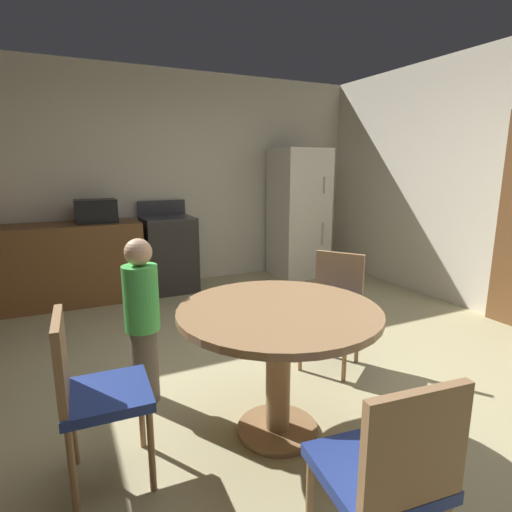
{
  "coord_description": "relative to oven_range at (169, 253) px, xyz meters",
  "views": [
    {
      "loc": [
        -1.29,
        -2.28,
        1.52
      ],
      "look_at": [
        0.13,
        0.65,
        0.81
      ],
      "focal_mm": 28.71,
      "sensor_mm": 36.0,
      "label": 1
    }
  ],
  "objects": [
    {
      "name": "dining_table",
      "position": [
        -0.14,
        -3.08,
        0.13
      ],
      "size": [
        1.12,
        1.12,
        0.76
      ],
      "color": "#9E754C",
      "rests_on": "ground"
    },
    {
      "name": "person_child",
      "position": [
        -0.77,
        -2.41,
        0.11
      ],
      "size": [
        0.31,
        0.31,
        1.09
      ],
      "rotation": [
        0.0,
        0.0,
        5.47
      ],
      "color": "#665B51",
      "rests_on": "ground"
    },
    {
      "name": "oven_range",
      "position": [
        0.0,
        0.0,
        0.0
      ],
      "size": [
        0.6,
        0.6,
        1.1
      ],
      "color": "#2D2B28",
      "rests_on": "ground"
    },
    {
      "name": "kitchen_counter",
      "position": [
        -1.37,
        -0.0,
        -0.02
      ],
      "size": [
        2.05,
        0.6,
        0.9
      ],
      "primitive_type": "cube",
      "color": "brown",
      "rests_on": "ground"
    },
    {
      "name": "chair_south",
      "position": [
        -0.25,
        -4.05,
        0.03
      ],
      "size": [
        0.44,
        0.44,
        0.87
      ],
      "rotation": [
        0.0,
        0.0,
        7.74
      ],
      "color": "#9E754C",
      "rests_on": "ground"
    },
    {
      "name": "chair_northeast",
      "position": [
        0.65,
        -2.51,
        0.03
      ],
      "size": [
        0.56,
        0.56,
        0.87
      ],
      "rotation": [
        0.0,
        0.0,
        3.76
      ],
      "color": "#9E754C",
      "rests_on": "ground"
    },
    {
      "name": "ground_plane",
      "position": [
        0.11,
        -2.66,
        -0.47
      ],
      "size": [
        14.0,
        14.0,
        0.0
      ],
      "primitive_type": "plane",
      "color": "tan"
    },
    {
      "name": "microwave",
      "position": [
        -0.81,
        -0.0,
        0.56
      ],
      "size": [
        0.44,
        0.32,
        0.26
      ],
      "primitive_type": "cube",
      "color": "black",
      "rests_on": "kitchen_counter"
    },
    {
      "name": "wall_right",
      "position": [
        2.81,
        -2.38,
        0.88
      ],
      "size": [
        0.12,
        5.55,
        2.7
      ],
      "primitive_type": "cube",
      "color": "silver",
      "rests_on": "ground"
    },
    {
      "name": "wall_back",
      "position": [
        0.11,
        0.4,
        0.88
      ],
      "size": [
        5.6,
        0.12,
        2.7
      ],
      "primitive_type": "cube",
      "color": "silver",
      "rests_on": "ground"
    },
    {
      "name": "chair_west",
      "position": [
        -1.12,
        -3.03,
        0.03
      ],
      "size": [
        0.42,
        0.42,
        0.87
      ],
      "rotation": [
        0.0,
        0.0,
        6.24
      ],
      "color": "#9E754C",
      "rests_on": "ground"
    },
    {
      "name": "refrigerator",
      "position": [
        1.84,
        -0.05,
        0.41
      ],
      "size": [
        0.68,
        0.68,
        1.76
      ],
      "color": "silver",
      "rests_on": "ground"
    }
  ]
}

